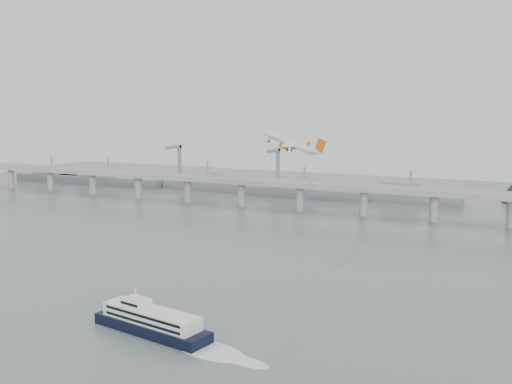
% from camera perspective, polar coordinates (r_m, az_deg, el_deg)
% --- Properties ---
extents(ground, '(900.00, 900.00, 0.00)m').
position_cam_1_polar(ground, '(272.65, -4.91, -9.06)').
color(ground, slate).
rests_on(ground, ground).
extents(bridge, '(800.00, 22.00, 23.90)m').
position_cam_1_polar(bridge, '(449.78, 7.62, 0.16)').
color(bridge, '#989896').
rests_on(bridge, ground).
extents(distant_fleet, '(453.00, 60.90, 40.00)m').
position_cam_1_polar(distant_fleet, '(572.34, -5.32, 0.81)').
color(distant_fleet, slate).
rests_on(distant_fleet, ground).
extents(ferry, '(79.50, 24.91, 15.10)m').
position_cam_1_polar(ferry, '(223.24, -9.92, -12.07)').
color(ferry, black).
rests_on(ferry, ground).
extents(airliner, '(42.52, 38.50, 16.74)m').
position_cam_1_polar(airliner, '(350.47, 3.42, 4.64)').
color(airliner, white).
rests_on(airliner, ground).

